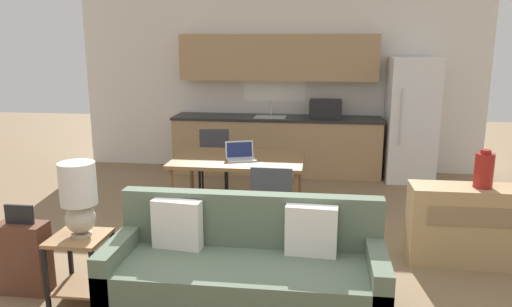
% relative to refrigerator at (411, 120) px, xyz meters
% --- Properties ---
extents(wall_back, '(6.40, 0.07, 2.70)m').
position_rel_refrigerator_xyz_m(wall_back, '(-2.00, 0.42, 0.44)').
color(wall_back, silver).
rests_on(wall_back, ground_plane).
extents(kitchen_counter, '(3.22, 0.65, 2.15)m').
position_rel_refrigerator_xyz_m(kitchen_counter, '(-1.99, 0.12, -0.07)').
color(kitchen_counter, tan).
rests_on(kitchen_counter, ground_plane).
extents(refrigerator, '(0.69, 0.78, 1.82)m').
position_rel_refrigerator_xyz_m(refrigerator, '(0.00, 0.00, 0.00)').
color(refrigerator, white).
rests_on(refrigerator, ground_plane).
extents(dining_table, '(1.49, 1.00, 0.74)m').
position_rel_refrigerator_xyz_m(dining_table, '(-2.25, -2.05, -0.22)').
color(dining_table, brown).
rests_on(dining_table, ground_plane).
extents(couch, '(2.11, 0.80, 0.86)m').
position_rel_refrigerator_xyz_m(couch, '(-1.87, -4.00, -0.57)').
color(couch, '#3D2D1E').
rests_on(couch, ground_plane).
extents(side_table, '(0.42, 0.42, 0.55)m').
position_rel_refrigerator_xyz_m(side_table, '(-3.20, -4.08, -0.54)').
color(side_table, olive).
rests_on(side_table, ground_plane).
extents(table_lamp, '(0.28, 0.28, 0.59)m').
position_rel_refrigerator_xyz_m(table_lamp, '(-3.18, -4.05, -0.03)').
color(table_lamp, '#B2A893').
rests_on(table_lamp, side_table).
extents(credenza, '(1.27, 0.39, 0.75)m').
position_rel_refrigerator_xyz_m(credenza, '(0.16, -2.94, -0.53)').
color(credenza, tan).
rests_on(credenza, ground_plane).
extents(vase, '(0.17, 0.17, 0.35)m').
position_rel_refrigerator_xyz_m(vase, '(0.16, -2.94, 0.00)').
color(vase, maroon).
rests_on(vase, credenza).
extents(dining_chair_far_left, '(0.47, 0.47, 0.89)m').
position_rel_refrigerator_xyz_m(dining_chair_far_left, '(-2.73, -1.18, -0.42)').
color(dining_chair_far_left, '#38383D').
rests_on(dining_chair_far_left, ground_plane).
extents(dining_chair_near_right, '(0.43, 0.43, 0.89)m').
position_rel_refrigerator_xyz_m(dining_chair_near_right, '(-1.77, -2.89, -0.42)').
color(dining_chair_near_right, '#38383D').
rests_on(dining_chair_near_right, ground_plane).
extents(laptop, '(0.39, 0.34, 0.20)m').
position_rel_refrigerator_xyz_m(laptop, '(-2.22, -2.13, -0.12)').
color(laptop, '#B7BABC').
rests_on(laptop, dining_table).
extents(suitcase, '(0.40, 0.22, 0.76)m').
position_rel_refrigerator_xyz_m(suitcase, '(-3.74, -3.99, -0.60)').
color(suitcase, brown).
rests_on(suitcase, ground_plane).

